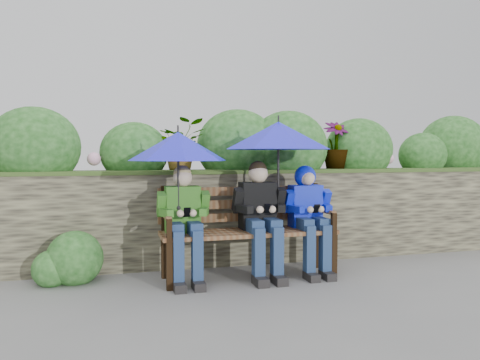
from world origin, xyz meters
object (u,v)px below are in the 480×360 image
object	(u,v)px
park_bench	(247,225)
boy_left	(184,217)
boy_right	(309,209)
boy_middle	(261,213)
umbrella_left	(178,146)
umbrella_right	(278,136)

from	to	relation	value
park_bench	boy_left	distance (m)	0.64
park_bench	boy_right	size ratio (longest dim) A/B	1.56
boy_right	boy_middle	bearing A→B (deg)	-178.07
park_bench	boy_right	distance (m)	0.65
umbrella_left	boy_middle	bearing A→B (deg)	-1.14
boy_right	umbrella_right	xyz separation A→B (m)	(-0.32, 0.03, 0.73)
boy_left	boy_middle	size ratio (longest dim) A/B	0.97
boy_middle	umbrella_right	bearing A→B (deg)	12.30
umbrella_right	umbrella_left	bearing A→B (deg)	-178.44
boy_right	umbrella_left	xyz separation A→B (m)	(-1.31, -0.00, 0.62)
park_bench	boy_middle	distance (m)	0.19
park_bench	boy_right	xyz separation A→B (m)	(0.63, -0.06, 0.14)
park_bench	umbrella_right	size ratio (longest dim) A/B	1.60
boy_left	umbrella_left	distance (m)	0.66
umbrella_right	boy_right	bearing A→B (deg)	-4.63
boy_middle	umbrella_left	size ratio (longest dim) A/B	1.24
boy_left	boy_right	world-z (taller)	boy_left
park_bench	umbrella_right	distance (m)	0.93
boy_middle	boy_left	bearing A→B (deg)	179.70
boy_middle	umbrella_left	distance (m)	1.02
boy_middle	umbrella_right	xyz separation A→B (m)	(0.20, 0.04, 0.75)
umbrella_right	boy_middle	bearing A→B (deg)	-167.70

